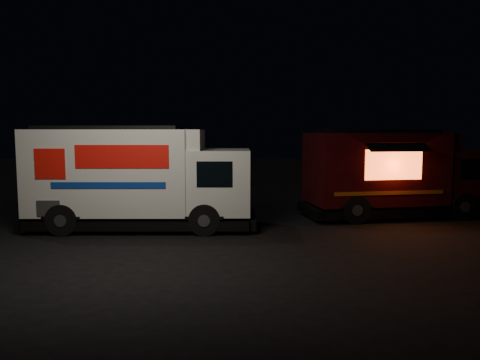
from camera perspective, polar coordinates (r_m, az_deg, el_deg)
ground at (r=14.42m, az=-5.96°, el=-6.67°), size 80.00×80.00×0.00m
white_truck at (r=15.42m, az=-11.82°, el=0.30°), size 7.34×2.59×3.32m
red_truck at (r=18.19m, az=18.57°, el=0.80°), size 7.20×3.58×3.21m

